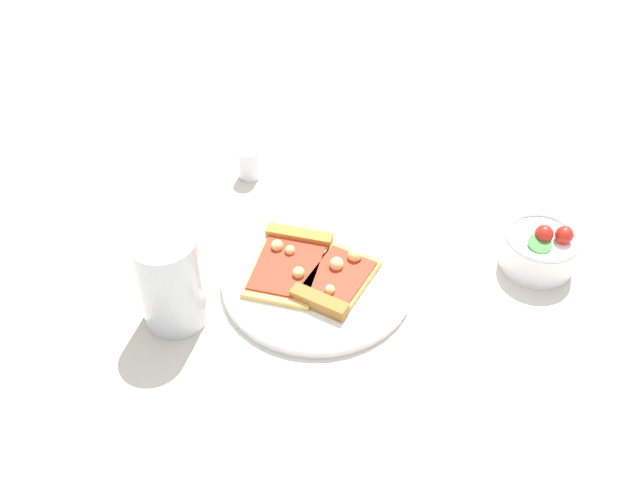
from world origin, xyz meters
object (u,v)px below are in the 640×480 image
plate (318,278)px  pepper_shaker (249,161)px  salad_bowl (540,248)px  soda_glass (171,283)px  pizza_slice_far (290,260)px  pizza_slice_near (334,282)px

plate → pepper_shaker: (-0.24, -0.08, 0.02)m
salad_bowl → soda_glass: (0.03, -0.50, 0.03)m
pepper_shaker → pizza_slice_far: bearing=11.4°
soda_glass → pepper_shaker: bearing=158.3°
pizza_slice_near → soda_glass: bearing=-86.7°
pizza_slice_far → salad_bowl: (0.03, 0.34, 0.01)m
plate → pizza_slice_far: size_ratio=1.65×
pizza_slice_far → pepper_shaker: 0.22m
salad_bowl → pepper_shaker: (-0.25, -0.39, -0.00)m
plate → salad_bowl: size_ratio=2.59×
pizza_slice_near → pizza_slice_far: size_ratio=0.89×
pizza_slice_near → soda_glass: soda_glass is taller
salad_bowl → plate: bearing=-91.3°
pizza_slice_far → pepper_shaker: bearing=-168.6°
plate → pizza_slice_far: 0.05m
plate → pizza_slice_near: (0.02, 0.02, 0.01)m
pizza_slice_near → pepper_shaker: bearing=-159.9°
plate → pepper_shaker: size_ratio=4.17×
pizza_slice_near → salad_bowl: (-0.02, 0.29, 0.01)m
pizza_slice_near → pepper_shaker: 0.28m
pizza_slice_near → soda_glass: 0.21m
plate → pizza_slice_near: pizza_slice_near is taller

